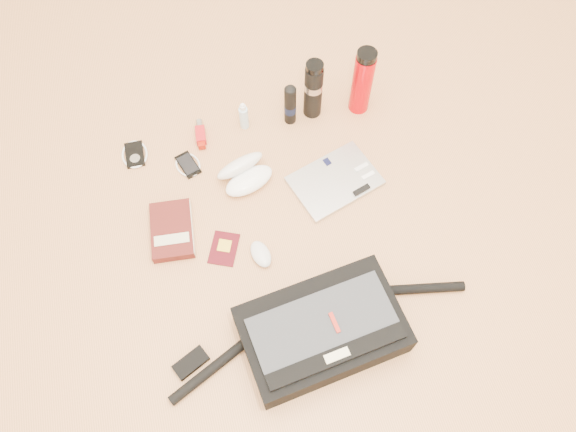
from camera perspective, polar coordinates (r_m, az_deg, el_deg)
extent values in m
plane|color=tan|center=(1.79, 0.17, -3.16)|extent=(4.00, 4.00, 0.00)
cube|color=black|center=(1.65, 3.45, -11.49)|extent=(0.48, 0.33, 0.11)
cube|color=#2F3237|center=(1.59, 3.71, -11.22)|extent=(0.42, 0.24, 0.01)
cube|color=black|center=(1.57, 4.97, -13.99)|extent=(0.40, 0.09, 0.01)
cube|color=beige|center=(1.57, 4.98, -13.97)|extent=(0.07, 0.03, 0.02)
cube|color=#A61C10|center=(1.59, 4.74, -10.79)|extent=(0.02, 0.06, 0.02)
cylinder|color=black|center=(1.67, -7.77, -15.16)|extent=(0.27, 0.14, 0.03)
cylinder|color=black|center=(1.77, 13.09, -7.20)|extent=(0.28, 0.09, 0.03)
cube|color=black|center=(1.69, -9.84, -14.48)|extent=(0.11, 0.09, 0.02)
cube|color=#B8B8BB|center=(1.90, 4.77, 3.56)|extent=(0.33, 0.27, 0.02)
cube|color=black|center=(1.93, 4.00, 5.53)|extent=(0.03, 0.03, 0.00)
cube|color=silver|center=(1.92, 7.47, 4.95)|extent=(0.05, 0.03, 0.01)
cube|color=white|center=(1.91, 8.14, 4.11)|extent=(0.05, 0.03, 0.01)
cube|color=black|center=(1.88, 7.48, 2.66)|extent=(0.06, 0.03, 0.01)
cube|color=#491311|center=(1.84, -11.71, -1.44)|extent=(0.15, 0.21, 0.04)
cube|color=beige|center=(1.83, -9.70, -1.16)|extent=(0.02, 0.19, 0.03)
cube|color=beige|center=(1.80, -11.74, -2.32)|extent=(0.11, 0.05, 0.00)
cube|color=#43070E|center=(1.80, -6.53, -3.31)|extent=(0.12, 0.14, 0.00)
cube|color=gold|center=(1.80, -6.47, -3.00)|extent=(0.06, 0.06, 0.00)
ellipsoid|color=silver|center=(1.77, -2.78, -3.89)|extent=(0.08, 0.11, 0.03)
ellipsoid|color=white|center=(1.88, -3.97, 3.59)|extent=(0.19, 0.14, 0.05)
ellipsoid|color=white|center=(1.89, -4.91, 5.12)|extent=(0.20, 0.14, 0.10)
ellipsoid|color=black|center=(1.87, -4.87, 3.16)|extent=(0.05, 0.04, 0.02)
ellipsoid|color=black|center=(1.89, -3.09, 4.17)|extent=(0.05, 0.04, 0.02)
cylinder|color=black|center=(1.88, -3.98, 3.70)|extent=(0.03, 0.01, 0.01)
cube|color=black|center=(2.03, -15.30, 6.05)|extent=(0.07, 0.11, 0.01)
cylinder|color=#99999B|center=(2.01, -15.28, 5.67)|extent=(0.04, 0.04, 0.00)
torus|color=silver|center=(2.03, -15.31, 6.07)|extent=(0.09, 0.09, 0.01)
cube|color=black|center=(1.96, -10.13, 5.14)|extent=(0.08, 0.11, 0.01)
cube|color=black|center=(1.96, -10.15, 5.22)|extent=(0.07, 0.09, 0.00)
torus|color=white|center=(1.96, -10.13, 5.15)|extent=(0.10, 0.10, 0.01)
cube|color=#AF151A|center=(2.01, -8.86, 8.10)|extent=(0.04, 0.07, 0.03)
cube|color=#9E1708|center=(1.99, -8.75, 7.12)|extent=(0.03, 0.02, 0.02)
cylinder|color=#98989A|center=(2.04, -8.97, 9.10)|extent=(0.03, 0.04, 0.02)
cylinder|color=silver|center=(2.00, -4.50, 9.93)|extent=(0.03, 0.03, 0.09)
cylinder|color=white|center=(1.96, -4.62, 10.91)|extent=(0.02, 0.02, 0.02)
cylinder|color=white|center=(1.95, -4.65, 11.14)|extent=(0.01, 0.01, 0.01)
cylinder|color=black|center=(1.98, 0.22, 11.18)|extent=(0.05, 0.05, 0.17)
cylinder|color=black|center=(2.00, 0.22, 10.85)|extent=(0.05, 0.05, 0.03)
ellipsoid|color=black|center=(1.92, 0.23, 12.74)|extent=(0.05, 0.05, 0.02)
cylinder|color=black|center=(1.98, 2.58, 12.53)|extent=(0.08, 0.08, 0.22)
cylinder|color=#A0A0A3|center=(1.96, 2.61, 13.05)|extent=(0.08, 0.08, 0.03)
cylinder|color=black|center=(1.89, 2.73, 14.91)|extent=(0.08, 0.08, 0.02)
cylinder|color=#BB0209|center=(2.00, 7.53, 13.17)|extent=(0.08, 0.08, 0.25)
cylinder|color=black|center=(1.90, 8.03, 15.83)|extent=(0.08, 0.08, 0.03)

